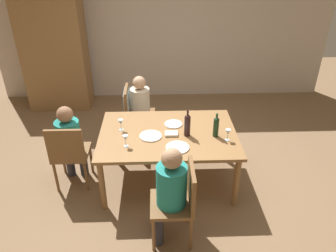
{
  "coord_description": "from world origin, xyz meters",
  "views": [
    {
      "loc": [
        -0.13,
        -3.48,
        2.86
      ],
      "look_at": [
        0.0,
        0.0,
        0.83
      ],
      "focal_mm": 34.91,
      "sensor_mm": 36.0,
      "label": 1
    }
  ],
  "objects_px": {
    "dining_table": "(168,138)",
    "wine_bottle_dark_red": "(216,126)",
    "chair_near": "(180,198)",
    "person_man_guest": "(142,105)",
    "wine_glass_near_right": "(228,133)",
    "person_man_bearded": "(169,189)",
    "wine_glass_near_left": "(121,123)",
    "dinner_plate_guest_right": "(151,136)",
    "wine_glass_centre": "(126,139)",
    "person_woman_host": "(70,139)",
    "dinner_plate_host": "(178,147)",
    "chair_far_left": "(132,108)",
    "armoire_cabinet": "(55,50)",
    "chair_left_end": "(69,152)",
    "wine_bottle_tall_green": "(187,124)",
    "dinner_plate_guest_left": "(173,124)"
  },
  "relations": [
    {
      "from": "chair_near",
      "to": "person_woman_host",
      "type": "relative_size",
      "value": 0.83
    },
    {
      "from": "armoire_cabinet",
      "to": "wine_bottle_dark_red",
      "type": "distance_m",
      "value": 3.52
    },
    {
      "from": "chair_near",
      "to": "person_man_guest",
      "type": "height_order",
      "value": "person_man_guest"
    },
    {
      "from": "dinner_plate_host",
      "to": "wine_glass_centre",
      "type": "bearing_deg",
      "value": 174.51
    },
    {
      "from": "wine_bottle_tall_green",
      "to": "dinner_plate_host",
      "type": "height_order",
      "value": "wine_bottle_tall_green"
    },
    {
      "from": "wine_glass_near_left",
      "to": "wine_glass_near_right",
      "type": "distance_m",
      "value": 1.33
    },
    {
      "from": "chair_near",
      "to": "wine_bottle_tall_green",
      "type": "bearing_deg",
      "value": -9.06
    },
    {
      "from": "wine_glass_near_left",
      "to": "wine_glass_centre",
      "type": "relative_size",
      "value": 1.0
    },
    {
      "from": "person_man_bearded",
      "to": "wine_glass_near_left",
      "type": "relative_size",
      "value": 7.67
    },
    {
      "from": "wine_glass_near_left",
      "to": "wine_glass_centre",
      "type": "distance_m",
      "value": 0.39
    },
    {
      "from": "chair_far_left",
      "to": "wine_glass_centre",
      "type": "bearing_deg",
      "value": 0.31
    },
    {
      "from": "armoire_cabinet",
      "to": "dining_table",
      "type": "distance_m",
      "value": 3.09
    },
    {
      "from": "dinner_plate_guest_right",
      "to": "person_man_guest",
      "type": "bearing_deg",
      "value": 97.82
    },
    {
      "from": "dinner_plate_guest_right",
      "to": "wine_glass_near_left",
      "type": "bearing_deg",
      "value": 155.62
    },
    {
      "from": "wine_bottle_dark_red",
      "to": "wine_glass_near_right",
      "type": "relative_size",
      "value": 2.07
    },
    {
      "from": "dinner_plate_host",
      "to": "dinner_plate_guest_right",
      "type": "bearing_deg",
      "value": 140.02
    },
    {
      "from": "dinner_plate_host",
      "to": "chair_far_left",
      "type": "bearing_deg",
      "value": 114.87
    },
    {
      "from": "chair_left_end",
      "to": "wine_bottle_tall_green",
      "type": "bearing_deg",
      "value": 0.93
    },
    {
      "from": "chair_near",
      "to": "person_man_bearded",
      "type": "distance_m",
      "value": 0.17
    },
    {
      "from": "wine_bottle_tall_green",
      "to": "wine_glass_near_right",
      "type": "height_order",
      "value": "wine_bottle_tall_green"
    },
    {
      "from": "dining_table",
      "to": "wine_bottle_dark_red",
      "type": "xyz_separation_m",
      "value": [
        0.58,
        -0.09,
        0.21
      ]
    },
    {
      "from": "dining_table",
      "to": "chair_left_end",
      "type": "distance_m",
      "value": 1.25
    },
    {
      "from": "armoire_cabinet",
      "to": "person_man_bearded",
      "type": "relative_size",
      "value": 1.91
    },
    {
      "from": "person_woman_host",
      "to": "wine_bottle_tall_green",
      "type": "distance_m",
      "value": 1.49
    },
    {
      "from": "person_woman_host",
      "to": "person_man_bearded",
      "type": "xyz_separation_m",
      "value": [
        1.21,
        -1.0,
        0.01
      ]
    },
    {
      "from": "armoire_cabinet",
      "to": "wine_glass_near_right",
      "type": "relative_size",
      "value": 14.63
    },
    {
      "from": "chair_left_end",
      "to": "person_man_guest",
      "type": "bearing_deg",
      "value": 50.44
    },
    {
      "from": "chair_left_end",
      "to": "dinner_plate_guest_right",
      "type": "xyz_separation_m",
      "value": [
        1.02,
        0.01,
        0.2
      ]
    },
    {
      "from": "dining_table",
      "to": "dinner_plate_guest_left",
      "type": "relative_size",
      "value": 7.33
    },
    {
      "from": "armoire_cabinet",
      "to": "chair_far_left",
      "type": "relative_size",
      "value": 2.37
    },
    {
      "from": "chair_near",
      "to": "person_woman_host",
      "type": "bearing_deg",
      "value": 52.94
    },
    {
      "from": "wine_glass_near_right",
      "to": "person_woman_host",
      "type": "bearing_deg",
      "value": 173.62
    },
    {
      "from": "dining_table",
      "to": "person_man_guest",
      "type": "bearing_deg",
      "value": 110.28
    },
    {
      "from": "dining_table",
      "to": "wine_glass_near_left",
      "type": "bearing_deg",
      "value": 170.79
    },
    {
      "from": "person_man_guest",
      "to": "wine_glass_near_left",
      "type": "relative_size",
      "value": 7.4
    },
    {
      "from": "wine_bottle_dark_red",
      "to": "dinner_plate_guest_right",
      "type": "distance_m",
      "value": 0.81
    },
    {
      "from": "person_man_bearded",
      "to": "dinner_plate_guest_left",
      "type": "height_order",
      "value": "person_man_bearded"
    },
    {
      "from": "wine_glass_centre",
      "to": "dinner_plate_guest_right",
      "type": "relative_size",
      "value": 0.54
    },
    {
      "from": "chair_left_end",
      "to": "person_man_guest",
      "type": "relative_size",
      "value": 0.83
    },
    {
      "from": "armoire_cabinet",
      "to": "chair_left_end",
      "type": "height_order",
      "value": "armoire_cabinet"
    },
    {
      "from": "armoire_cabinet",
      "to": "wine_glass_centre",
      "type": "distance_m",
      "value": 3.01
    },
    {
      "from": "dinner_plate_guest_left",
      "to": "chair_left_end",
      "type": "bearing_deg",
      "value": -167.35
    },
    {
      "from": "dining_table",
      "to": "chair_left_end",
      "type": "relative_size",
      "value": 1.86
    },
    {
      "from": "wine_glass_centre",
      "to": "dinner_plate_guest_right",
      "type": "distance_m",
      "value": 0.37
    },
    {
      "from": "person_man_guest",
      "to": "wine_glass_near_right",
      "type": "bearing_deg",
      "value": 42.5
    },
    {
      "from": "dinner_plate_host",
      "to": "dinner_plate_guest_right",
      "type": "distance_m",
      "value": 0.41
    },
    {
      "from": "wine_bottle_dark_red",
      "to": "wine_glass_near_right",
      "type": "bearing_deg",
      "value": -38.06
    },
    {
      "from": "armoire_cabinet",
      "to": "person_woman_host",
      "type": "bearing_deg",
      "value": -72.75
    },
    {
      "from": "dinner_plate_host",
      "to": "dining_table",
      "type": "bearing_deg",
      "value": 106.33
    },
    {
      "from": "dining_table",
      "to": "wine_glass_near_right",
      "type": "relative_size",
      "value": 11.51
    }
  ]
}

